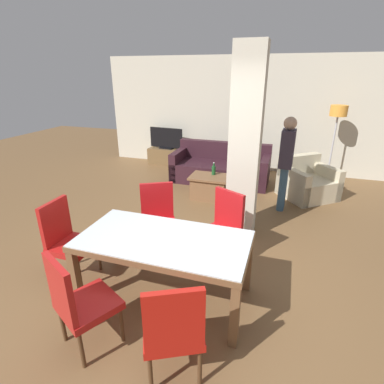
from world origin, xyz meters
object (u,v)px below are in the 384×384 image
object	(u,v)px
dining_chair_near_right	(173,327)
tv_stand	(167,156)
dining_table	(164,250)
coffee_table	(210,187)
dining_chair_head_left	(67,237)
bottle	(214,170)
floor_lamp	(337,118)
dining_chair_far_left	(158,217)
dining_chair_far_right	(222,226)
armchair	(307,183)
tv_screen	(166,139)
dining_chair_near_left	(78,300)
standing_person	(286,158)
sofa	(221,169)

from	to	relation	value
dining_chair_near_right	tv_stand	bearing A→B (deg)	86.09
dining_table	coffee_table	xyz separation A→B (m)	(-0.26, 2.86, -0.36)
dining_chair_head_left	bottle	size ratio (longest dim) A/B	3.95
floor_lamp	dining_chair_far_left	bearing A→B (deg)	-123.39
dining_chair_far_right	armchair	distance (m)	2.91
dining_table	dining_chair_far_left	bearing A→B (deg)	118.07
coffee_table	tv_screen	xyz separation A→B (m)	(-1.71, 1.93, 0.46)
dining_table	tv_stand	bearing A→B (deg)	112.40
dining_chair_near_left	dining_chair_near_right	bearing A→B (deg)	26.35
standing_person	dining_table	bearing A→B (deg)	161.35
dining_table	tv_screen	world-z (taller)	tv_screen
dining_chair_near_right	tv_screen	world-z (taller)	tv_screen
dining_chair_head_left	dining_chair_far_left	bearing A→B (deg)	135.47
dining_chair_near_left	sofa	world-z (taller)	dining_chair_near_left
dining_chair_far_left	coffee_table	world-z (taller)	dining_chair_far_left
dining_chair_near_right	floor_lamp	distance (m)	5.69
armchair	bottle	size ratio (longest dim) A/B	5.11
dining_table	sofa	distance (m)	3.94
standing_person	dining_chair_head_left	bearing A→B (deg)	142.87
dining_chair_near_left	dining_chair_near_right	xyz separation A→B (m)	(0.87, -0.02, 0.00)
dining_chair_near_right	dining_chair_far_left	xyz separation A→B (m)	(-0.87, 1.67, 0.00)
dining_chair_near_left	dining_chair_far_left	xyz separation A→B (m)	(-0.00, 1.65, 0.00)
dining_chair_head_left	standing_person	size ratio (longest dim) A/B	0.58
dining_table	dining_chair_head_left	xyz separation A→B (m)	(-1.24, 0.00, -0.08)
dining_chair_far_left	floor_lamp	xyz separation A→B (m)	(2.45, 3.72, 0.91)
dining_chair_head_left	floor_lamp	world-z (taller)	floor_lamp
bottle	standing_person	bearing A→B (deg)	-7.73
armchair	floor_lamp	bearing A→B (deg)	-153.72
dining_chair_near_left	bottle	distance (m)	3.81
dining_chair_near_right	sofa	size ratio (longest dim) A/B	0.45
dining_chair_far_left	tv_stand	world-z (taller)	dining_chair_far_left
dining_chair_far_left	tv_screen	distance (m)	4.26
bottle	standing_person	world-z (taller)	standing_person
dining_chair_far_left	standing_person	bearing A→B (deg)	-155.92
dining_chair_far_left	dining_table	bearing A→B (deg)	90.00
floor_lamp	standing_person	distance (m)	2.03
floor_lamp	tv_stand	bearing A→B (deg)	176.35
dining_table	dining_chair_near_left	world-z (taller)	dining_chair_near_left
dining_table	dining_chair_near_right	xyz separation A→B (m)	(0.43, -0.85, -0.08)
dining_chair_near_right	armchair	xyz separation A→B (m)	(1.11, 4.37, -0.24)
dining_chair_far_right	bottle	world-z (taller)	dining_chair_far_right
armchair	floor_lamp	xyz separation A→B (m)	(0.47, 1.02, 1.15)
dining_table	standing_person	world-z (taller)	standing_person
dining_table	armchair	xyz separation A→B (m)	(1.54, 3.52, -0.32)
coffee_table	dining_chair_far_left	bearing A→B (deg)	-94.81
bottle	dining_chair_far_left	bearing A→B (deg)	-95.75
coffee_table	floor_lamp	world-z (taller)	floor_lamp
sofa	bottle	distance (m)	0.99
dining_chair_near_left	bottle	xyz separation A→B (m)	(0.22, 3.80, 0.03)
dining_chair_far_left	floor_lamp	world-z (taller)	floor_lamp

